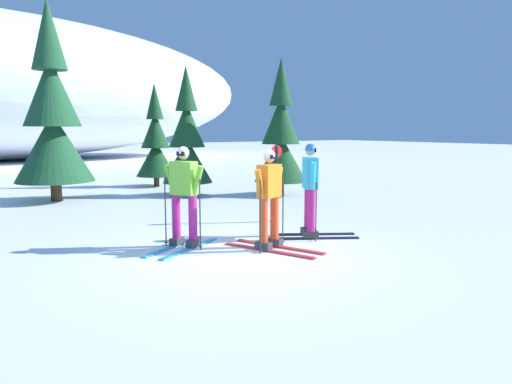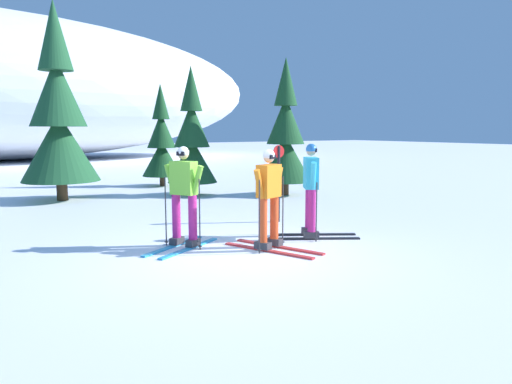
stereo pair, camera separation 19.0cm
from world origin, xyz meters
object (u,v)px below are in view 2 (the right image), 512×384
(skier_orange_jacket, at_px, (269,197))
(pine_tree_center_right, at_px, (162,144))
(skier_cyan_jacket, at_px, (311,188))
(pine_tree_far_right, at_px, (285,138))
(pine_tree_center, at_px, (192,142))
(trail_marker_post, at_px, (279,179))
(skier_lime_jacket, at_px, (184,194))
(pine_tree_center_left, at_px, (58,118))

(skier_orange_jacket, distance_m, pine_tree_center_right, 10.11)
(skier_cyan_jacket, height_order, pine_tree_far_right, pine_tree_far_right)
(skier_cyan_jacket, xyz_separation_m, pine_tree_center, (0.65, 6.73, 0.72))
(skier_orange_jacket, bearing_deg, trail_marker_post, 51.44)
(pine_tree_center_right, xyz_separation_m, trail_marker_post, (-0.38, -7.94, -0.58))
(skier_lime_jacket, xyz_separation_m, pine_tree_center, (3.01, 6.14, 0.74))
(pine_tree_center_right, height_order, pine_tree_far_right, pine_tree_far_right)
(skier_lime_jacket, relative_size, trail_marker_post, 1.03)
(pine_tree_far_right, bearing_deg, pine_tree_center, 147.75)
(trail_marker_post, bearing_deg, skier_lime_jacket, -159.22)
(skier_cyan_jacket, xyz_separation_m, pine_tree_far_right, (3.11, 5.18, 0.82))
(pine_tree_far_right, height_order, trail_marker_post, pine_tree_far_right)
(skier_lime_jacket, bearing_deg, pine_tree_center_left, 95.61)
(skier_cyan_jacket, distance_m, trail_marker_post, 1.67)
(skier_lime_jacket, xyz_separation_m, skier_cyan_jacket, (2.36, -0.59, 0.02))
(skier_lime_jacket, relative_size, pine_tree_far_right, 0.42)
(trail_marker_post, bearing_deg, skier_orange_jacket, -128.56)
(pine_tree_center_left, height_order, pine_tree_center, pine_tree_center_left)
(skier_cyan_jacket, distance_m, skier_orange_jacket, 1.23)
(skier_orange_jacket, relative_size, pine_tree_center_left, 0.32)
(skier_orange_jacket, xyz_separation_m, trail_marker_post, (1.56, 1.96, 0.06))
(pine_tree_center, distance_m, trail_marker_post, 5.16)
(pine_tree_center, relative_size, trail_marker_post, 2.33)
(skier_cyan_jacket, height_order, pine_tree_center_left, pine_tree_center_left)
(skier_cyan_jacket, bearing_deg, pine_tree_far_right, 58.99)
(skier_lime_jacket, xyz_separation_m, trail_marker_post, (2.74, 1.04, 0.03))
(pine_tree_center_left, distance_m, pine_tree_center, 3.89)
(skier_cyan_jacket, height_order, pine_tree_center, pine_tree_center)
(skier_lime_jacket, xyz_separation_m, skier_orange_jacket, (1.18, -0.92, -0.04))
(pine_tree_far_right, xyz_separation_m, trail_marker_post, (-2.73, -3.55, -0.81))
(skier_lime_jacket, bearing_deg, skier_cyan_jacket, -14.01)
(skier_lime_jacket, xyz_separation_m, pine_tree_center_right, (3.12, 8.98, 0.60))
(skier_orange_jacket, bearing_deg, skier_cyan_jacket, 15.62)
(pine_tree_center, xyz_separation_m, pine_tree_far_right, (2.46, -1.55, 0.10))
(pine_tree_center_left, relative_size, pine_tree_center_right, 1.54)
(pine_tree_far_right, bearing_deg, trail_marker_post, -127.58)
(skier_orange_jacket, distance_m, trail_marker_post, 2.50)
(skier_lime_jacket, relative_size, skier_cyan_jacket, 0.99)
(skier_lime_jacket, xyz_separation_m, pine_tree_center_left, (-0.70, 7.10, 1.43))
(trail_marker_post, bearing_deg, pine_tree_center, 86.99)
(skier_cyan_jacket, relative_size, pine_tree_center_right, 0.49)
(pine_tree_center_left, bearing_deg, pine_tree_far_right, -22.15)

